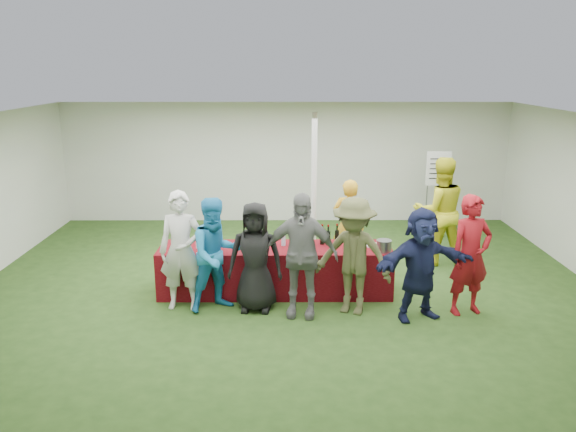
{
  "coord_description": "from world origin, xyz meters",
  "views": [
    {
      "loc": [
        0.0,
        -8.55,
        3.48
      ],
      "look_at": [
        0.03,
        -0.28,
        1.25
      ],
      "focal_mm": 35.0,
      "sensor_mm": 36.0,
      "label": 1
    }
  ],
  "objects_px": {
    "customer_4": "(354,256)",
    "customer_6": "(470,255)",
    "staff_pourer": "(349,224)",
    "wine_list_sign": "(438,175)",
    "serving_table": "(275,270)",
    "customer_0": "(181,251)",
    "customer_5": "(421,264)",
    "customer_1": "(216,255)",
    "dump_bucket": "(384,246)",
    "customer_3": "(301,255)",
    "customer_2": "(255,257)",
    "staff_back": "(439,211)"
  },
  "relations": [
    {
      "from": "customer_4",
      "to": "customer_6",
      "type": "bearing_deg",
      "value": 21.42
    },
    {
      "from": "staff_pourer",
      "to": "wine_list_sign",
      "type": "bearing_deg",
      "value": -118.84
    },
    {
      "from": "serving_table",
      "to": "customer_4",
      "type": "height_order",
      "value": "customer_4"
    },
    {
      "from": "serving_table",
      "to": "customer_0",
      "type": "relative_size",
      "value": 2.04
    },
    {
      "from": "staff_pourer",
      "to": "customer_6",
      "type": "distance_m",
      "value": 2.41
    },
    {
      "from": "customer_5",
      "to": "customer_1",
      "type": "bearing_deg",
      "value": 155.59
    },
    {
      "from": "dump_bucket",
      "to": "customer_3",
      "type": "relative_size",
      "value": 0.13
    },
    {
      "from": "customer_4",
      "to": "customer_5",
      "type": "distance_m",
      "value": 0.93
    },
    {
      "from": "customer_2",
      "to": "customer_6",
      "type": "height_order",
      "value": "customer_6"
    },
    {
      "from": "customer_4",
      "to": "dump_bucket",
      "type": "bearing_deg",
      "value": 66.93
    },
    {
      "from": "dump_bucket",
      "to": "customer_1",
      "type": "height_order",
      "value": "customer_1"
    },
    {
      "from": "serving_table",
      "to": "staff_pourer",
      "type": "relative_size",
      "value": 2.25
    },
    {
      "from": "staff_back",
      "to": "customer_6",
      "type": "relative_size",
      "value": 1.11
    },
    {
      "from": "staff_pourer",
      "to": "customer_2",
      "type": "relative_size",
      "value": 0.99
    },
    {
      "from": "staff_back",
      "to": "customer_0",
      "type": "xyz_separation_m",
      "value": [
        -4.25,
        -1.94,
        -0.09
      ]
    },
    {
      "from": "dump_bucket",
      "to": "staff_pourer",
      "type": "xyz_separation_m",
      "value": [
        -0.38,
        1.33,
        -0.04
      ]
    },
    {
      "from": "wine_list_sign",
      "to": "customer_2",
      "type": "xyz_separation_m",
      "value": [
        -3.54,
        -3.59,
        -0.51
      ]
    },
    {
      "from": "customer_4",
      "to": "customer_5",
      "type": "relative_size",
      "value": 1.06
    },
    {
      "from": "customer_0",
      "to": "customer_1",
      "type": "distance_m",
      "value": 0.51
    },
    {
      "from": "customer_2",
      "to": "customer_4",
      "type": "xyz_separation_m",
      "value": [
        1.4,
        -0.11,
        0.05
      ]
    },
    {
      "from": "serving_table",
      "to": "customer_1",
      "type": "distance_m",
      "value": 1.13
    },
    {
      "from": "customer_3",
      "to": "customer_6",
      "type": "height_order",
      "value": "customer_3"
    },
    {
      "from": "serving_table",
      "to": "dump_bucket",
      "type": "height_order",
      "value": "dump_bucket"
    },
    {
      "from": "staff_back",
      "to": "customer_2",
      "type": "xyz_separation_m",
      "value": [
        -3.18,
        -2.0,
        -0.16
      ]
    },
    {
      "from": "customer_1",
      "to": "customer_4",
      "type": "bearing_deg",
      "value": -32.36
    },
    {
      "from": "staff_pourer",
      "to": "staff_back",
      "type": "bearing_deg",
      "value": -152.52
    },
    {
      "from": "dump_bucket",
      "to": "customer_3",
      "type": "bearing_deg",
      "value": -154.89
    },
    {
      "from": "dump_bucket",
      "to": "wine_list_sign",
      "type": "bearing_deg",
      "value": 63.0
    },
    {
      "from": "customer_1",
      "to": "customer_5",
      "type": "xyz_separation_m",
      "value": [
        2.87,
        -0.32,
        -0.03
      ]
    },
    {
      "from": "dump_bucket",
      "to": "customer_0",
      "type": "xyz_separation_m",
      "value": [
        -3.0,
        -0.35,
        0.04
      ]
    },
    {
      "from": "customer_4",
      "to": "staff_back",
      "type": "bearing_deg",
      "value": 71.99
    },
    {
      "from": "staff_back",
      "to": "customer_0",
      "type": "height_order",
      "value": "staff_back"
    },
    {
      "from": "dump_bucket",
      "to": "customer_1",
      "type": "xyz_separation_m",
      "value": [
        -2.48,
        -0.39,
        -0.0
      ]
    },
    {
      "from": "serving_table",
      "to": "wine_list_sign",
      "type": "relative_size",
      "value": 2.0
    },
    {
      "from": "dump_bucket",
      "to": "customer_4",
      "type": "bearing_deg",
      "value": -135.07
    },
    {
      "from": "wine_list_sign",
      "to": "customer_4",
      "type": "xyz_separation_m",
      "value": [
        -2.14,
        -3.7,
        -0.46
      ]
    },
    {
      "from": "customer_1",
      "to": "customer_4",
      "type": "relative_size",
      "value": 0.98
    },
    {
      "from": "dump_bucket",
      "to": "customer_0",
      "type": "relative_size",
      "value": 0.13
    },
    {
      "from": "customer_4",
      "to": "customer_0",
      "type": "bearing_deg",
      "value": -161.98
    },
    {
      "from": "customer_3",
      "to": "customer_4",
      "type": "relative_size",
      "value": 1.05
    },
    {
      "from": "customer_3",
      "to": "serving_table",
      "type": "bearing_deg",
      "value": 123.12
    },
    {
      "from": "dump_bucket",
      "to": "customer_2",
      "type": "bearing_deg",
      "value": -167.92
    },
    {
      "from": "staff_back",
      "to": "customer_1",
      "type": "xyz_separation_m",
      "value": [
        -3.74,
        -1.98,
        -0.13
      ]
    },
    {
      "from": "customer_2",
      "to": "customer_3",
      "type": "bearing_deg",
      "value": -12.04
    },
    {
      "from": "staff_back",
      "to": "customer_2",
      "type": "distance_m",
      "value": 3.76
    },
    {
      "from": "wine_list_sign",
      "to": "staff_pourer",
      "type": "bearing_deg",
      "value": -137.35
    },
    {
      "from": "dump_bucket",
      "to": "staff_back",
      "type": "xyz_separation_m",
      "value": [
        1.25,
        1.59,
        0.13
      ]
    },
    {
      "from": "customer_3",
      "to": "customer_6",
      "type": "xyz_separation_m",
      "value": [
        2.41,
        0.06,
        -0.03
      ]
    },
    {
      "from": "customer_2",
      "to": "customer_4",
      "type": "height_order",
      "value": "customer_4"
    },
    {
      "from": "dump_bucket",
      "to": "customer_1",
      "type": "distance_m",
      "value": 2.51
    }
  ]
}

